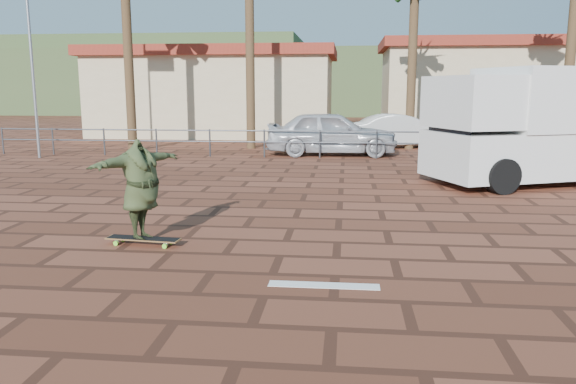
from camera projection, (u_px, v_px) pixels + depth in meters
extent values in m
plane|color=brown|center=(280.00, 256.00, 8.31)|extent=(120.00, 120.00, 0.00)
cube|color=white|center=(324.00, 285.00, 7.07)|extent=(1.40, 0.22, 0.01)
cylinder|color=#47494F|center=(3.00, 141.00, 21.19)|extent=(0.06, 0.06, 1.00)
cylinder|color=#47494F|center=(53.00, 141.00, 20.99)|extent=(0.06, 0.06, 1.00)
cylinder|color=#47494F|center=(104.00, 142.00, 20.78)|extent=(0.06, 0.06, 1.00)
cylinder|color=#47494F|center=(157.00, 142.00, 20.58)|extent=(0.06, 0.06, 1.00)
cylinder|color=#47494F|center=(210.00, 143.00, 20.37)|extent=(0.06, 0.06, 1.00)
cylinder|color=#47494F|center=(264.00, 143.00, 20.16)|extent=(0.06, 0.06, 1.00)
cylinder|color=#47494F|center=(320.00, 144.00, 19.96)|extent=(0.06, 0.06, 1.00)
cylinder|color=#47494F|center=(377.00, 145.00, 19.75)|extent=(0.06, 0.06, 1.00)
cylinder|color=#47494F|center=(435.00, 145.00, 19.55)|extent=(0.06, 0.06, 1.00)
cylinder|color=#47494F|center=(494.00, 146.00, 19.34)|extent=(0.06, 0.06, 1.00)
cylinder|color=#47494F|center=(554.00, 146.00, 19.14)|extent=(0.06, 0.06, 1.00)
cylinder|color=#47494F|center=(320.00, 131.00, 19.88)|extent=(24.00, 0.05, 0.05)
cylinder|color=#47494F|center=(320.00, 143.00, 19.95)|extent=(24.00, 0.05, 0.05)
cylinder|color=gray|center=(30.00, 43.00, 19.37)|extent=(0.10, 0.10, 8.00)
cylinder|color=brown|center=(129.00, 61.00, 21.65)|extent=(0.36, 0.36, 7.00)
cylinder|color=brown|center=(250.00, 47.00, 22.55)|extent=(0.36, 0.36, 8.20)
cylinder|color=brown|center=(412.00, 68.00, 22.52)|extent=(0.36, 0.36, 6.50)
cylinder|color=brown|center=(571.00, 48.00, 20.37)|extent=(0.36, 0.36, 7.80)
cube|color=beige|center=(218.00, 97.00, 30.08)|extent=(12.00, 7.00, 4.00)
cube|color=maroon|center=(217.00, 54.00, 29.67)|extent=(12.60, 7.60, 0.50)
cube|color=beige|center=(478.00, 92.00, 30.55)|extent=(10.00, 6.00, 4.50)
cube|color=maroon|center=(481.00, 45.00, 30.10)|extent=(10.60, 6.60, 0.50)
cube|color=#384C28|center=(339.00, 83.00, 56.67)|extent=(70.00, 18.00, 6.00)
cube|color=#384C28|center=(148.00, 75.00, 64.62)|extent=(35.00, 14.00, 8.00)
cube|color=olive|center=(143.00, 239.00, 8.88)|extent=(1.22, 0.38, 0.02)
cube|color=black|center=(143.00, 238.00, 8.87)|extent=(1.17, 0.36, 0.00)
cube|color=silver|center=(119.00, 239.00, 8.97)|extent=(0.09, 0.20, 0.03)
cube|color=silver|center=(168.00, 242.00, 8.80)|extent=(0.09, 0.20, 0.03)
cylinder|color=#7BEB31|center=(116.00, 243.00, 8.86)|extent=(0.08, 0.04, 0.08)
cylinder|color=#7BEB31|center=(123.00, 239.00, 9.09)|extent=(0.08, 0.04, 0.08)
cylinder|color=#7BEB31|center=(165.00, 246.00, 8.69)|extent=(0.08, 0.04, 0.08)
cylinder|color=#7BEB31|center=(171.00, 242.00, 8.92)|extent=(0.08, 0.04, 0.08)
imported|color=#364123|center=(141.00, 189.00, 8.73)|extent=(1.21, 1.98, 1.57)
cube|color=silver|center=(539.00, 153.00, 14.62)|extent=(6.17, 4.32, 1.16)
cube|color=silver|center=(567.00, 99.00, 14.58)|extent=(4.84, 3.86, 1.59)
cube|color=silver|center=(475.00, 102.00, 13.83)|extent=(2.45, 2.80, 1.27)
cube|color=black|center=(449.00, 122.00, 13.72)|extent=(0.74, 1.69, 0.69)
cylinder|color=black|center=(503.00, 176.00, 13.12)|extent=(0.90, 0.60, 0.85)
cylinder|color=black|center=(450.00, 164.00, 15.21)|extent=(0.90, 0.60, 0.85)
cylinder|color=black|center=(559.00, 160.00, 16.21)|extent=(0.90, 0.60, 0.85)
imported|color=#B8BABF|center=(332.00, 133.00, 20.84)|extent=(4.89, 2.11, 1.64)
imported|color=silver|center=(401.00, 131.00, 23.45)|extent=(4.47, 2.47, 1.39)
cylinder|color=gray|center=(570.00, 127.00, 18.96)|extent=(0.06, 0.06, 2.35)
cube|color=#193FB2|center=(573.00, 98.00, 18.79)|extent=(0.48, 0.11, 0.48)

